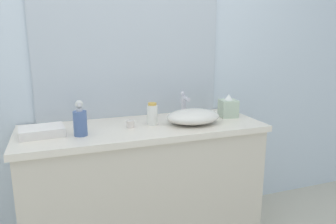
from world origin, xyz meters
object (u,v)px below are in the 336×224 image
object	(u,v)px
tissue_box	(228,107)
candle_jar	(130,124)
sink_basin	(193,117)
soap_dispenser	(80,121)
folded_hand_towel	(42,131)
lotion_bottle	(152,114)

from	to	relation	value
tissue_box	candle_jar	xyz separation A→B (m)	(-0.71, -0.04, -0.05)
tissue_box	candle_jar	size ratio (longest dim) A/B	3.36
sink_basin	candle_jar	distance (m)	0.41
soap_dispenser	folded_hand_towel	bearing A→B (deg)	159.55
soap_dispenser	tissue_box	xyz separation A→B (m)	(1.01, 0.11, -0.02)
soap_dispenser	lotion_bottle	size ratio (longest dim) A/B	1.44
lotion_bottle	candle_jar	xyz separation A→B (m)	(-0.15, -0.02, -0.05)
candle_jar	folded_hand_towel	bearing A→B (deg)	179.09
tissue_box	soap_dispenser	bearing A→B (deg)	-173.88
candle_jar	lotion_bottle	bearing A→B (deg)	7.09
soap_dispenser	candle_jar	size ratio (longest dim) A/B	4.26
lotion_bottle	folded_hand_towel	distance (m)	0.66
sink_basin	soap_dispenser	size ratio (longest dim) A/B	1.72
soap_dispenser	lotion_bottle	xyz separation A→B (m)	(0.45, 0.09, -0.02)
lotion_bottle	tissue_box	xyz separation A→B (m)	(0.56, 0.02, -0.00)
soap_dispenser	folded_hand_towel	xyz separation A→B (m)	(-0.21, 0.08, -0.06)
lotion_bottle	folded_hand_towel	size ratio (longest dim) A/B	0.59
sink_basin	folded_hand_towel	bearing A→B (deg)	176.50
sink_basin	candle_jar	world-z (taller)	sink_basin
sink_basin	soap_dispenser	world-z (taller)	soap_dispenser
folded_hand_towel	candle_jar	bearing A→B (deg)	-0.91
soap_dispenser	tissue_box	world-z (taller)	soap_dispenser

